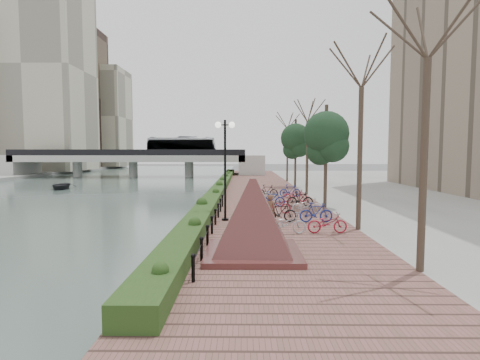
{
  "coord_description": "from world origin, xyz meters",
  "views": [
    {
      "loc": [
        2.77,
        -14.9,
        4.03
      ],
      "look_at": [
        2.5,
        12.02,
        2.0
      ],
      "focal_mm": 28.0,
      "sensor_mm": 36.0,
      "label": 1
    }
  ],
  "objects_px": {
    "granite_monument": "(253,217)",
    "boat": "(61,185)",
    "lamppost": "(225,149)",
    "motorcycle": "(257,214)",
    "pedestrian": "(270,210)"
  },
  "relations": [
    {
      "from": "lamppost",
      "to": "motorcycle",
      "type": "relative_size",
      "value": 3.2
    },
    {
      "from": "granite_monument",
      "to": "lamppost",
      "type": "xyz_separation_m",
      "value": [
        -1.26,
        6.52,
        2.35
      ]
    },
    {
      "from": "granite_monument",
      "to": "boat",
      "type": "relative_size",
      "value": 1.35
    },
    {
      "from": "granite_monument",
      "to": "motorcycle",
      "type": "bearing_deg",
      "value": 86.62
    },
    {
      "from": "lamppost",
      "to": "motorcycle",
      "type": "bearing_deg",
      "value": -33.82
    },
    {
      "from": "lamppost",
      "to": "boat",
      "type": "distance_m",
      "value": 28.35
    },
    {
      "from": "granite_monument",
      "to": "pedestrian",
      "type": "distance_m",
      "value": 5.11
    },
    {
      "from": "granite_monument",
      "to": "motorcycle",
      "type": "distance_m",
      "value": 5.54
    },
    {
      "from": "motorcycle",
      "to": "lamppost",
      "type": "bearing_deg",
      "value": 143.13
    },
    {
      "from": "lamppost",
      "to": "boat",
      "type": "relative_size",
      "value": 1.37
    },
    {
      "from": "motorcycle",
      "to": "pedestrian",
      "type": "xyz_separation_m",
      "value": [
        0.6,
        -0.47,
        0.26
      ]
    },
    {
      "from": "granite_monument",
      "to": "pedestrian",
      "type": "height_order",
      "value": "granite_monument"
    },
    {
      "from": "granite_monument",
      "to": "lamppost",
      "type": "bearing_deg",
      "value": 100.94
    },
    {
      "from": "pedestrian",
      "to": "boat",
      "type": "bearing_deg",
      "value": -53.35
    },
    {
      "from": "granite_monument",
      "to": "pedestrian",
      "type": "relative_size",
      "value": 3.31
    }
  ]
}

